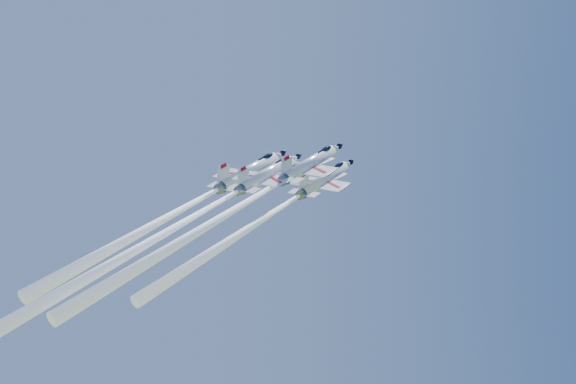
{
  "coord_description": "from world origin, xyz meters",
  "views": [
    {
      "loc": [
        -13.04,
        -96.7,
        81.69
      ],
      "look_at": [
        0.0,
        0.0,
        100.65
      ],
      "focal_mm": 40.0,
      "sensor_mm": 36.0,
      "label": 1
    }
  ],
  "objects": [
    {
      "name": "jet_lead",
      "position": [
        -3.12,
        -2.85,
        96.6
      ],
      "size": [
        27.41,
        27.39,
        31.91
      ],
      "rotation": [
        0.55,
        0.26,
        -0.77
      ],
      "color": "white"
    },
    {
      "name": "jet_left",
      "position": [
        -15.43,
        -4.47,
        97.22
      ],
      "size": [
        28.12,
        27.91,
        32.39
      ],
      "rotation": [
        0.55,
        0.26,
        -0.77
      ],
      "color": "white"
    },
    {
      "name": "jet_right",
      "position": [
        -8.63,
        -13.92,
        95.61
      ],
      "size": [
        29.13,
        29.46,
        34.57
      ],
      "rotation": [
        0.55,
        0.26,
        -0.77
      ],
      "color": "white"
    },
    {
      "name": "jet_slot",
      "position": [
        -15.11,
        -15.73,
        93.5
      ],
      "size": [
        28.13,
        28.61,
        33.69
      ],
      "rotation": [
        0.55,
        0.26,
        -0.77
      ],
      "color": "white"
    }
  ]
}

